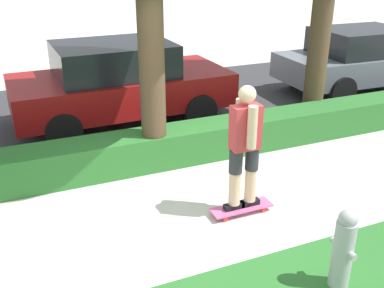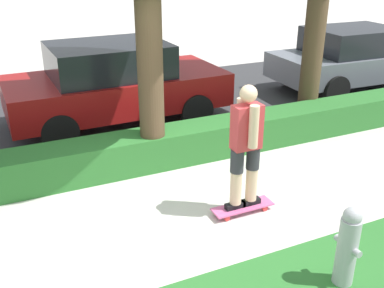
{
  "view_description": "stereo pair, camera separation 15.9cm",
  "coord_description": "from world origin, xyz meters",
  "px_view_note": "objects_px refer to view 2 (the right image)",
  "views": [
    {
      "loc": [
        -1.86,
        -4.34,
        3.05
      ],
      "look_at": [
        0.24,
        0.6,
        0.71
      ],
      "focal_mm": 42.0,
      "sensor_mm": 36.0,
      "label": 1
    },
    {
      "loc": [
        -2.01,
        -4.28,
        3.05
      ],
      "look_at": [
        0.24,
        0.6,
        0.71
      ],
      "focal_mm": 42.0,
      "sensor_mm": 36.0,
      "label": 2
    }
  ],
  "objects_px": {
    "skateboard": "(243,207)",
    "fire_hydrant": "(348,246)",
    "parked_car_middle": "(115,83)",
    "skater_person": "(246,145)",
    "parked_car_rear": "(354,58)"
  },
  "relations": [
    {
      "from": "skateboard",
      "to": "parked_car_middle",
      "type": "xyz_separation_m",
      "value": [
        -0.52,
        3.8,
        0.7
      ]
    },
    {
      "from": "skateboard",
      "to": "skater_person",
      "type": "relative_size",
      "value": 0.51
    },
    {
      "from": "parked_car_middle",
      "to": "parked_car_rear",
      "type": "distance_m",
      "value": 5.61
    },
    {
      "from": "skateboard",
      "to": "parked_car_rear",
      "type": "distance_m",
      "value": 6.29
    },
    {
      "from": "skateboard",
      "to": "fire_hydrant",
      "type": "distance_m",
      "value": 1.6
    },
    {
      "from": "skateboard",
      "to": "parked_car_middle",
      "type": "relative_size",
      "value": 0.2
    },
    {
      "from": "fire_hydrant",
      "to": "skater_person",
      "type": "bearing_deg",
      "value": 98.65
    },
    {
      "from": "skater_person",
      "to": "fire_hydrant",
      "type": "bearing_deg",
      "value": -81.35
    },
    {
      "from": "parked_car_middle",
      "to": "parked_car_rear",
      "type": "bearing_deg",
      "value": -2.95
    },
    {
      "from": "skater_person",
      "to": "parked_car_rear",
      "type": "xyz_separation_m",
      "value": [
        5.09,
        3.64,
        -0.18
      ]
    },
    {
      "from": "skater_person",
      "to": "fire_hydrant",
      "type": "distance_m",
      "value": 1.63
    },
    {
      "from": "parked_car_middle",
      "to": "skateboard",
      "type": "bearing_deg",
      "value": -83.45
    },
    {
      "from": "parked_car_rear",
      "to": "fire_hydrant",
      "type": "distance_m",
      "value": 7.1
    },
    {
      "from": "skater_person",
      "to": "parked_car_rear",
      "type": "height_order",
      "value": "skater_person"
    },
    {
      "from": "skateboard",
      "to": "fire_hydrant",
      "type": "relative_size",
      "value": 0.93
    }
  ]
}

